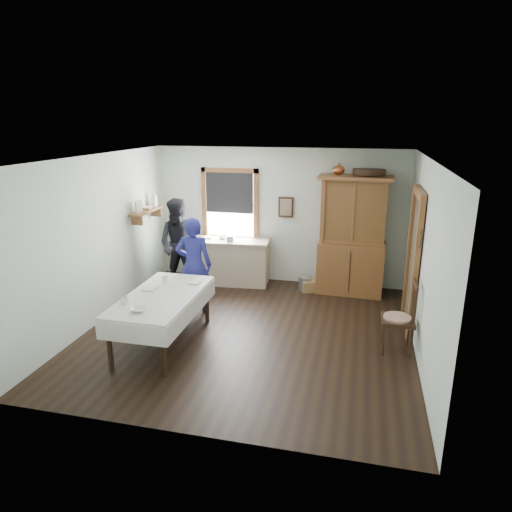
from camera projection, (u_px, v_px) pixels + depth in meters
name	position (u px, v px, depth m)	size (l,w,h in m)	color
room	(248.00, 250.00, 6.80)	(5.01, 5.01, 2.70)	black
window	(230.00, 201.00, 9.23)	(1.18, 0.07, 1.48)	white
doorway	(414.00, 257.00, 7.11)	(0.09, 1.14, 2.22)	#413B2F
wall_shelf	(147.00, 209.00, 8.69)	(0.24, 1.00, 0.44)	brown
framed_picture	(286.00, 207.00, 9.00)	(0.30, 0.04, 0.40)	black
rug_beater	(421.00, 230.00, 6.44)	(0.27, 0.27, 0.01)	black
work_counter	(230.00, 262.00, 9.22)	(1.59, 0.60, 0.91)	tan
china_hutch	(352.00, 236.00, 8.52)	(1.32, 0.63, 2.25)	brown
dining_table	(163.00, 319.00, 6.74)	(1.02, 1.94, 0.77)	silver
spindle_chair	(398.00, 317.00, 6.47)	(0.49, 0.49, 1.07)	black
pail	(305.00, 284.00, 8.90)	(0.26, 0.26, 0.27)	#94989C
wicker_basket	(311.00, 286.00, 8.88)	(0.37, 0.26, 0.22)	#B0854F
woman_blue	(194.00, 269.00, 7.77)	(0.57, 0.37, 1.55)	navy
figure_dark	(180.00, 248.00, 8.82)	(0.81, 0.63, 1.66)	black
table_cup_a	(125.00, 300.00, 6.31)	(0.11, 0.11, 0.09)	white
table_cup_b	(165.00, 279.00, 7.13)	(0.10, 0.10, 0.09)	white
table_bowl	(138.00, 309.00, 6.06)	(0.23, 0.23, 0.06)	white
counter_book	(201.00, 238.00, 9.22)	(0.15, 0.21, 0.02)	#75664E
counter_bowl	(223.00, 237.00, 9.16)	(0.19, 0.19, 0.06)	white
shelf_bowl	(148.00, 208.00, 8.69)	(0.22, 0.22, 0.05)	white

